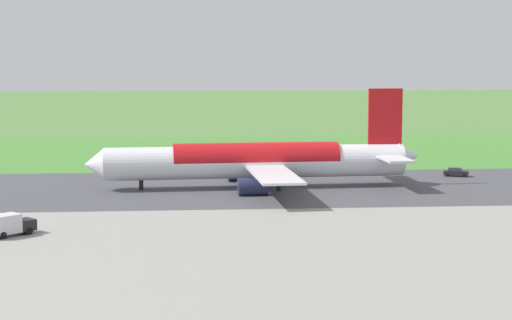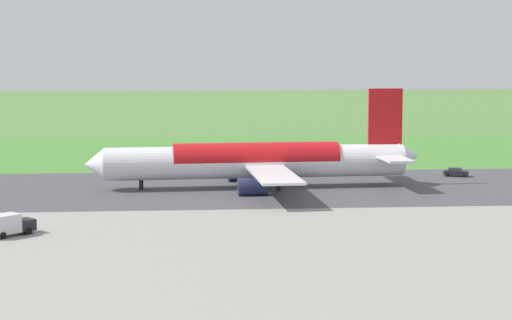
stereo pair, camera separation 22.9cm
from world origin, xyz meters
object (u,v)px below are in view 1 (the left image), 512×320
(no_stopping_sign, at_px, (253,149))
(traffic_cone_orange, at_px, (220,152))
(service_car_followme, at_px, (456,172))
(service_truck_fuel, at_px, (8,225))
(airliner_main, at_px, (258,161))

(no_stopping_sign, relative_size, traffic_cone_orange, 4.41)
(service_car_followme, bearing_deg, service_truck_fuel, 33.40)
(airliner_main, relative_size, service_truck_fuel, 9.34)
(service_car_followme, relative_size, traffic_cone_orange, 8.31)
(service_truck_fuel, relative_size, no_stopping_sign, 2.39)
(airliner_main, height_order, no_stopping_sign, airliner_main)
(airliner_main, xyz_separation_m, service_car_followme, (-35.60, -9.99, -3.51))
(traffic_cone_orange, bearing_deg, service_truck_fuel, 71.72)
(service_car_followme, bearing_deg, traffic_cone_orange, -45.47)
(airliner_main, distance_m, service_car_followme, 37.14)
(traffic_cone_orange, bearing_deg, service_car_followme, 134.53)
(service_truck_fuel, bearing_deg, service_car_followme, -146.60)
(airliner_main, relative_size, no_stopping_sign, 22.30)
(airliner_main, height_order, service_car_followme, airliner_main)
(service_truck_fuel, xyz_separation_m, traffic_cone_orange, (-28.10, -85.05, -1.13))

